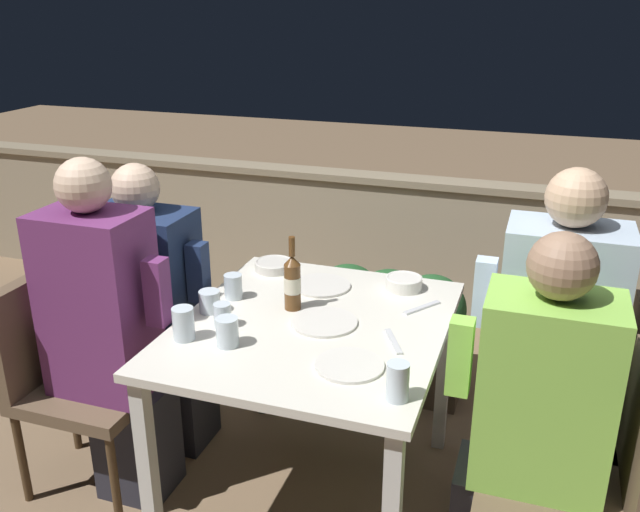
# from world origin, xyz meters

# --- Properties ---
(ground_plane) EXTENTS (16.00, 16.00, 0.00)m
(ground_plane) POSITION_xyz_m (0.00, 0.00, 0.00)
(ground_plane) COLOR #7A6047
(parapet_wall) EXTENTS (9.00, 0.18, 0.84)m
(parapet_wall) POSITION_xyz_m (0.00, 1.76, 0.42)
(parapet_wall) COLOR gray
(parapet_wall) RESTS_ON ground_plane
(dining_table) EXTENTS (0.91, 1.04, 0.75)m
(dining_table) POSITION_xyz_m (0.00, 0.00, 0.66)
(dining_table) COLOR silver
(dining_table) RESTS_ON ground_plane
(planter_hedge) EXTENTS (0.76, 0.47, 0.59)m
(planter_hedge) POSITION_xyz_m (0.06, 0.90, 0.33)
(planter_hedge) COLOR brown
(planter_hedge) RESTS_ON ground_plane
(chair_left_near) EXTENTS (0.47, 0.47, 0.85)m
(chair_left_near) POSITION_xyz_m (-0.92, -0.17, 0.51)
(chair_left_near) COLOR brown
(chair_left_near) RESTS_ON ground_plane
(person_purple_stripe) EXTENTS (0.47, 0.26, 1.31)m
(person_purple_stripe) POSITION_xyz_m (-0.73, -0.17, 0.66)
(person_purple_stripe) COLOR #282833
(person_purple_stripe) RESTS_ON ground_plane
(chair_left_far) EXTENTS (0.47, 0.47, 0.85)m
(chair_left_far) POSITION_xyz_m (-0.95, 0.16, 0.51)
(chair_left_far) COLOR brown
(chair_left_far) RESTS_ON ground_plane
(person_navy_jumper) EXTENTS (0.49, 0.26, 1.22)m
(person_navy_jumper) POSITION_xyz_m (-0.75, 0.16, 0.61)
(person_navy_jumper) COLOR #282833
(person_navy_jumper) RESTS_ON ground_plane
(chair_right_near) EXTENTS (0.47, 0.47, 0.85)m
(chair_right_near) POSITION_xyz_m (0.95, -0.19, 0.51)
(chair_right_near) COLOR brown
(chair_right_near) RESTS_ON ground_plane
(person_green_blouse) EXTENTS (0.47, 0.26, 1.22)m
(person_green_blouse) POSITION_xyz_m (0.75, -0.19, 0.62)
(person_green_blouse) COLOR #282833
(person_green_blouse) RESTS_ON ground_plane
(chair_right_far) EXTENTS (0.47, 0.47, 0.85)m
(chair_right_far) POSITION_xyz_m (0.98, 0.18, 0.51)
(chair_right_far) COLOR brown
(chair_right_far) RESTS_ON ground_plane
(person_blue_shirt) EXTENTS (0.48, 0.26, 1.32)m
(person_blue_shirt) POSITION_xyz_m (0.78, 0.18, 0.66)
(person_blue_shirt) COLOR #282833
(person_blue_shirt) RESTS_ON ground_plane
(beer_bottle) EXTENTS (0.06, 0.06, 0.28)m
(beer_bottle) POSITION_xyz_m (-0.11, 0.08, 0.85)
(beer_bottle) COLOR brown
(beer_bottle) RESTS_ON dining_table
(plate_0) EXTENTS (0.23, 0.23, 0.01)m
(plate_0) POSITION_xyz_m (-0.07, 0.31, 0.75)
(plate_0) COLOR silver
(plate_0) RESTS_ON dining_table
(plate_1) EXTENTS (0.23, 0.23, 0.01)m
(plate_1) POSITION_xyz_m (0.04, 0.01, 0.75)
(plate_1) COLOR silver
(plate_1) RESTS_ON dining_table
(plate_2) EXTENTS (0.22, 0.22, 0.01)m
(plate_2) POSITION_xyz_m (0.21, -0.25, 0.75)
(plate_2) COLOR silver
(plate_2) RESTS_ON dining_table
(bowl_0) EXTENTS (0.16, 0.16, 0.04)m
(bowl_0) POSITION_xyz_m (-0.31, 0.41, 0.77)
(bowl_0) COLOR beige
(bowl_0) RESTS_ON dining_table
(bowl_1) EXTENTS (0.14, 0.14, 0.05)m
(bowl_1) POSITION_xyz_m (0.24, 0.39, 0.77)
(bowl_1) COLOR silver
(bowl_1) RESTS_ON dining_table
(glass_cup_0) EXTENTS (0.07, 0.07, 0.09)m
(glass_cup_0) POSITION_xyz_m (-0.35, 0.10, 0.79)
(glass_cup_0) COLOR silver
(glass_cup_0) RESTS_ON dining_table
(glass_cup_1) EXTENTS (0.07, 0.07, 0.11)m
(glass_cup_1) POSITION_xyz_m (-0.36, -0.25, 0.80)
(glass_cup_1) COLOR silver
(glass_cup_1) RESTS_ON dining_table
(glass_cup_2) EXTENTS (0.08, 0.08, 0.08)m
(glass_cup_2) POSITION_xyz_m (-0.38, -0.04, 0.79)
(glass_cup_2) COLOR silver
(glass_cup_2) RESTS_ON dining_table
(glass_cup_3) EXTENTS (0.06, 0.06, 0.08)m
(glass_cup_3) POSITION_xyz_m (-0.28, -0.13, 0.79)
(glass_cup_3) COLOR silver
(glass_cup_3) RESTS_ON dining_table
(glass_cup_4) EXTENTS (0.07, 0.07, 0.11)m
(glass_cup_4) POSITION_xyz_m (0.38, -0.38, 0.80)
(glass_cup_4) COLOR silver
(glass_cup_4) RESTS_ON dining_table
(glass_cup_5) EXTENTS (0.07, 0.07, 0.10)m
(glass_cup_5) POSITION_xyz_m (-0.21, -0.24, 0.79)
(glass_cup_5) COLOR silver
(glass_cup_5) RESTS_ON dining_table
(fork_0) EXTENTS (0.10, 0.16, 0.01)m
(fork_0) POSITION_xyz_m (0.30, -0.05, 0.75)
(fork_0) COLOR silver
(fork_0) RESTS_ON dining_table
(fork_1) EXTENTS (0.11, 0.15, 0.01)m
(fork_1) POSITION_xyz_m (0.34, 0.23, 0.75)
(fork_1) COLOR silver
(fork_1) RESTS_ON dining_table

